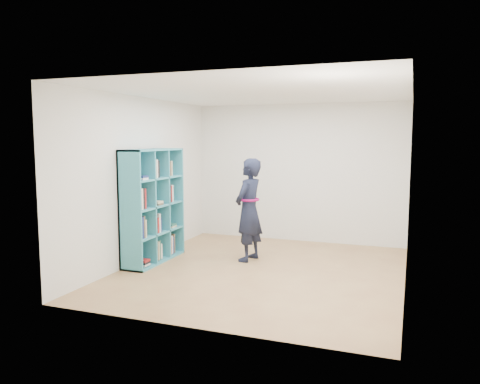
% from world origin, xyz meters
% --- Properties ---
extents(floor, '(4.50, 4.50, 0.00)m').
position_xyz_m(floor, '(0.00, 0.00, 0.00)').
color(floor, '#986A45').
rests_on(floor, ground).
extents(ceiling, '(4.50, 4.50, 0.00)m').
position_xyz_m(ceiling, '(0.00, 0.00, 2.60)').
color(ceiling, white).
rests_on(ceiling, wall_back).
extents(wall_left, '(0.02, 4.50, 2.60)m').
position_xyz_m(wall_left, '(-2.00, 0.00, 1.30)').
color(wall_left, silver).
rests_on(wall_left, floor).
extents(wall_right, '(0.02, 4.50, 2.60)m').
position_xyz_m(wall_right, '(2.00, 0.00, 1.30)').
color(wall_right, silver).
rests_on(wall_right, floor).
extents(wall_back, '(4.00, 0.02, 2.60)m').
position_xyz_m(wall_back, '(0.00, 2.25, 1.30)').
color(wall_back, silver).
rests_on(wall_back, floor).
extents(wall_front, '(4.00, 0.02, 2.60)m').
position_xyz_m(wall_front, '(0.00, -2.25, 1.30)').
color(wall_front, silver).
rests_on(wall_front, floor).
extents(bookshelf, '(0.39, 1.34, 1.79)m').
position_xyz_m(bookshelf, '(-1.82, -0.06, 0.88)').
color(bookshelf, teal).
rests_on(bookshelf, floor).
extents(person, '(0.49, 0.66, 1.64)m').
position_xyz_m(person, '(-0.39, 0.52, 0.82)').
color(person, black).
rests_on(person, floor).
extents(smartphone, '(0.01, 0.08, 0.12)m').
position_xyz_m(smartphone, '(-0.52, 0.64, 0.93)').
color(smartphone, silver).
rests_on(smartphone, person).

